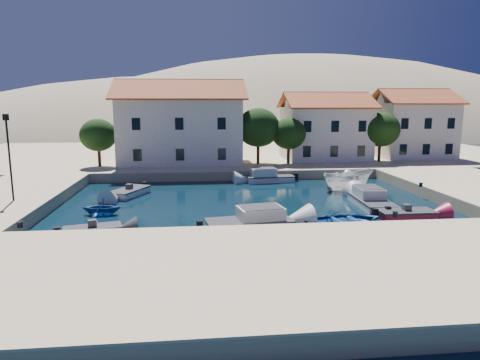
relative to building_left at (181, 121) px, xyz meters
name	(u,v)px	position (x,y,z in m)	size (l,w,h in m)	color
ground	(270,240)	(6.00, -28.00, -5.94)	(400.00, 400.00, 0.00)	black
quay_south	(293,272)	(6.00, -34.00, -5.44)	(52.00, 12.00, 1.00)	#CDBA8C
quay_west	(5,202)	(-13.00, -18.00, -5.44)	(8.00, 20.00, 1.00)	#CDBA8C
quay_north	(239,155)	(8.00, 10.00, -5.44)	(80.00, 36.00, 1.00)	#CDBA8C
hills	(267,193)	(26.64, 95.62, -29.34)	(254.00, 176.00, 99.00)	tan
building_left	(181,121)	(0.00, 0.00, 0.00)	(14.70, 9.45, 9.70)	beige
building_mid	(325,125)	(18.00, 1.00, -0.71)	(10.50, 8.40, 8.30)	beige
building_right	(412,123)	(30.00, 2.00, -0.46)	(9.45, 8.40, 8.80)	beige
trees	(271,131)	(10.51, -2.54, -1.10)	(37.30, 5.30, 6.45)	#382314
lamppost	(9,149)	(-11.50, -20.00, -1.18)	(0.35, 0.25, 6.22)	black
bollards	(301,205)	(8.80, -24.13, -4.79)	(29.36, 9.56, 0.30)	black
motorboat_grey_sw	(93,232)	(-4.56, -26.12, -5.64)	(3.65, 2.34, 1.25)	#38383E
cabin_cruiser_south	(249,222)	(5.06, -25.58, -5.46)	(5.78, 3.21, 1.60)	silver
rowboat_south	(344,227)	(11.30, -25.76, -5.94)	(3.73, 5.23, 1.08)	navy
motorboat_red_se	(406,215)	(16.26, -24.29, -5.64)	(3.91, 1.78, 1.25)	maroon
cabin_cruiser_east	(372,201)	(15.34, -20.55, -5.46)	(2.53, 5.62, 1.60)	silver
boat_east	(348,190)	(15.82, -13.86, -5.94)	(2.02, 5.36, 2.07)	silver
motorboat_white_ne	(344,180)	(16.69, -10.25, -5.64)	(2.78, 3.47, 1.25)	silver
rowboat_west	(102,215)	(-5.12, -20.89, -5.94)	(2.38, 2.75, 1.45)	navy
motorboat_white_west	(130,192)	(-4.09, -14.49, -5.64)	(3.44, 4.59, 1.25)	silver
cabin_cruiser_north	(270,177)	(9.27, -9.00, -5.46)	(5.03, 2.49, 1.60)	silver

